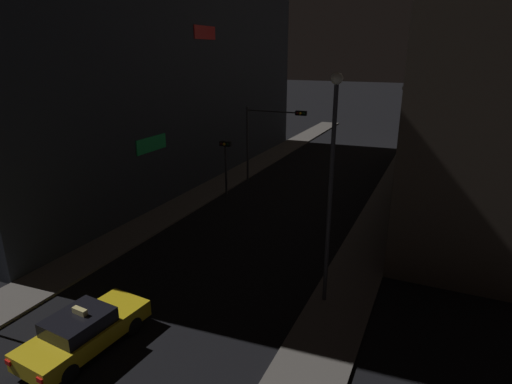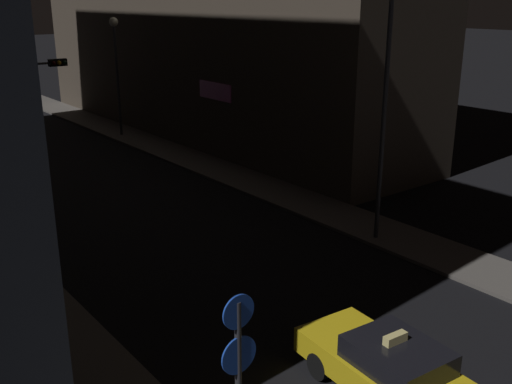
% 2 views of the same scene
% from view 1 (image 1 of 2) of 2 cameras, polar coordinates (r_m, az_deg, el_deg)
% --- Properties ---
extents(sidewalk_left, '(2.44, 60.44, 0.12)m').
position_cam_1_polar(sidewalk_left, '(34.25, -3.02, 2.06)').
color(sidewalk_left, '#5B5651').
rests_on(sidewalk_left, ground_plane).
extents(sidewalk_right, '(2.44, 60.44, 0.12)m').
position_cam_1_polar(sidewalk_right, '(30.86, 17.58, -0.64)').
color(sidewalk_right, '#5B5651').
rests_on(sidewalk_right, ground_plane).
extents(building_facade_left, '(7.49, 34.11, 23.79)m').
position_cam_1_polar(building_facade_left, '(34.08, -12.79, 21.70)').
color(building_facade_left, '#282D38').
rests_on(building_facade_left, ground_plane).
extents(building_facade_right, '(7.09, 32.68, 20.53)m').
position_cam_1_polar(building_facade_right, '(34.15, 28.67, 17.27)').
color(building_facade_right, '#473D33').
rests_on(building_facade_right, ground_plane).
extents(taxi, '(2.16, 4.58, 1.62)m').
position_cam_1_polar(taxi, '(16.04, -22.13, -16.89)').
color(taxi, yellow).
rests_on(taxi, ground_plane).
extents(traffic_light_overhead, '(4.69, 0.42, 5.79)m').
position_cam_1_polar(traffic_light_overhead, '(31.60, 1.67, 8.35)').
color(traffic_light_overhead, '#2D2D33').
rests_on(traffic_light_overhead, ground_plane).
extents(traffic_light_left_kerb, '(0.80, 0.42, 3.90)m').
position_cam_1_polar(traffic_light_left_kerb, '(29.47, -4.13, 4.83)').
color(traffic_light_left_kerb, '#2D2D33').
rests_on(traffic_light_left_kerb, ground_plane).
extents(street_lamp_near_block, '(0.42, 0.42, 8.87)m').
position_cam_1_polar(street_lamp_near_block, '(15.72, 10.13, 2.71)').
color(street_lamp_near_block, '#2D2D33').
rests_on(street_lamp_near_block, sidewalk_right).
extents(street_lamp_far_block, '(0.54, 0.54, 7.11)m').
position_cam_1_polar(street_lamp_far_block, '(36.31, 19.17, 10.17)').
color(street_lamp_far_block, '#2D2D33').
rests_on(street_lamp_far_block, sidewalk_right).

